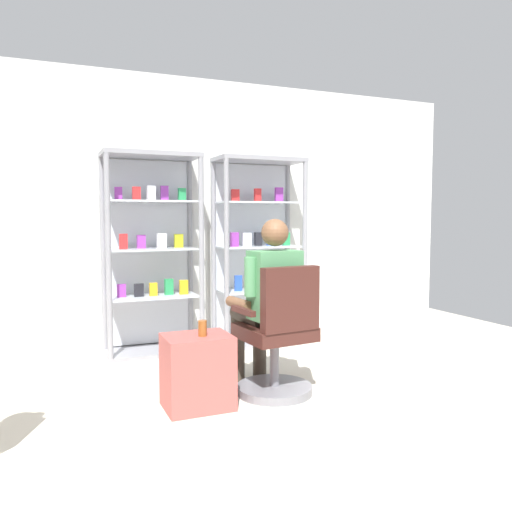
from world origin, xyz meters
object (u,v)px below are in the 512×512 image
(seated_shopkeeper, at_px, (267,296))
(storage_crate, at_px, (197,372))
(display_cabinet_left, at_px, (151,253))
(tea_glass, at_px, (203,328))
(display_cabinet_right, at_px, (257,250))
(office_chair, at_px, (278,342))

(seated_shopkeeper, height_order, storage_crate, seated_shopkeeper)
(display_cabinet_left, relative_size, tea_glass, 17.73)
(display_cabinet_left, distance_m, storage_crate, 1.75)
(display_cabinet_right, distance_m, office_chair, 1.76)
(display_cabinet_left, bearing_deg, tea_glass, -89.43)
(office_chair, height_order, seated_shopkeeper, seated_shopkeeper)
(display_cabinet_left, bearing_deg, storage_crate, -90.44)
(office_chair, xyz_separation_m, seated_shopkeeper, (-0.02, 0.16, 0.32))
(display_cabinet_right, relative_size, office_chair, 1.98)
(seated_shopkeeper, distance_m, tea_glass, 0.62)
(storage_crate, xyz_separation_m, tea_glass, (0.03, -0.03, 0.30))
(seated_shopkeeper, xyz_separation_m, storage_crate, (-0.59, -0.16, -0.46))
(office_chair, distance_m, storage_crate, 0.63)
(seated_shopkeeper, xyz_separation_m, tea_glass, (-0.56, -0.20, -0.16))
(display_cabinet_right, bearing_deg, tea_glass, -123.60)
(display_cabinet_left, distance_m, seated_shopkeeper, 1.56)
(display_cabinet_left, distance_m, office_chair, 1.79)
(display_cabinet_right, height_order, office_chair, display_cabinet_right)
(seated_shopkeeper, bearing_deg, display_cabinet_left, 112.11)
(display_cabinet_right, xyz_separation_m, tea_glass, (-1.08, -1.63, -0.41))
(display_cabinet_left, xyz_separation_m, seated_shopkeeper, (0.58, -1.43, -0.25))
(tea_glass, bearing_deg, display_cabinet_right, 56.40)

